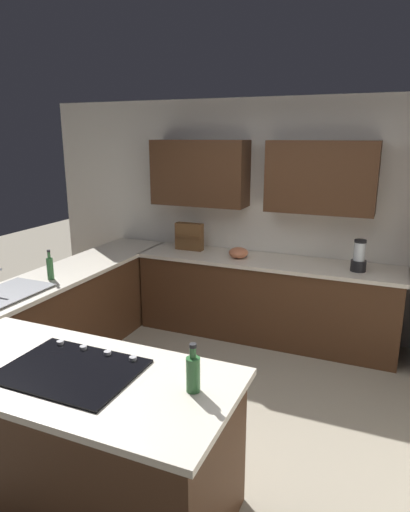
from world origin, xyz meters
TOP-DOWN VIEW (x-y plane):
  - ground_plane at (0.00, 0.00)m, footprint 14.00×14.00m
  - wall_back at (0.07, -2.04)m, footprint 6.00×0.44m
  - lower_cabinets_back at (0.10, -1.72)m, footprint 2.80×0.60m
  - countertop_back at (0.10, -1.72)m, footprint 2.84×0.64m
  - lower_cabinets_side at (1.82, -0.55)m, footprint 0.60×2.90m
  - countertop_side at (1.82, -0.55)m, footprint 0.64×2.94m
  - island_base at (0.49, 1.01)m, footprint 1.85×0.81m
  - island_top at (0.49, 1.01)m, footprint 1.93×0.89m
  - sink_unit at (1.83, 0.20)m, footprint 0.46×0.70m
  - cooktop at (0.49, 1.01)m, footprint 0.76×0.56m
  - blender at (-0.85, -1.68)m, footprint 0.15×0.15m
  - mixing_bowl at (0.40, -1.68)m, footprint 0.21×0.21m
  - spice_rack at (1.05, -1.80)m, footprint 0.33×0.11m
  - dish_soap_bottle at (1.77, -0.28)m, footprint 0.06×0.06m
  - second_bottle at (-0.24, 0.92)m, footprint 0.08×0.08m

SIDE VIEW (x-z plane):
  - ground_plane at x=0.00m, z-range 0.00..0.00m
  - lower_cabinets_back at x=0.10m, z-range 0.00..0.86m
  - lower_cabinets_side at x=1.82m, z-range 0.00..0.86m
  - island_base at x=0.49m, z-range 0.00..0.86m
  - countertop_back at x=0.10m, z-range 0.86..0.90m
  - countertop_side at x=1.82m, z-range 0.86..0.90m
  - island_top at x=0.49m, z-range 0.86..0.90m
  - cooktop at x=0.49m, z-range 0.89..0.92m
  - sink_unit at x=1.83m, z-range 0.80..1.03m
  - mixing_bowl at x=0.40m, z-range 0.90..1.02m
  - second_bottle at x=-0.24m, z-range 0.87..1.14m
  - dish_soap_bottle at x=1.77m, z-range 0.87..1.15m
  - blender at x=-0.85m, z-range 0.88..1.19m
  - spice_rack at x=1.05m, z-range 0.90..1.22m
  - wall_back at x=0.07m, z-range 0.13..2.73m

